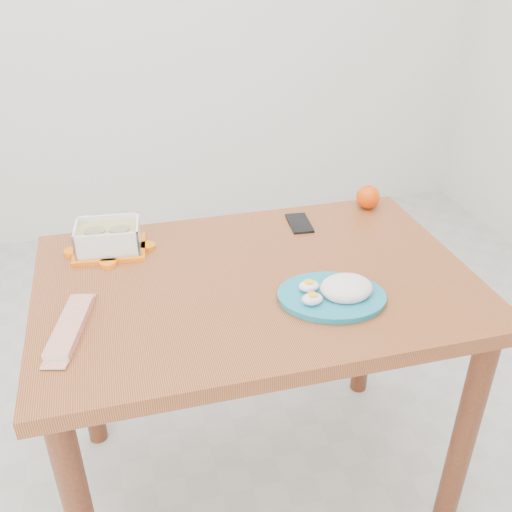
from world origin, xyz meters
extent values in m
plane|color=#B7B7B2|center=(0.00, 0.00, 0.00)|extent=(3.50, 3.50, 0.00)
cube|color=#A4512E|center=(0.02, -0.06, 0.73)|extent=(1.07, 0.72, 0.04)
cylinder|color=maroon|center=(0.49, -0.36, 0.35)|extent=(0.06, 0.06, 0.71)
cylinder|color=maroon|center=(-0.45, 0.24, 0.35)|extent=(0.06, 0.06, 0.71)
cylinder|color=maroon|center=(0.49, 0.23, 0.35)|extent=(0.06, 0.06, 0.71)
cube|color=orange|center=(-0.32, 0.16, 0.76)|extent=(0.20, 0.16, 0.01)
cube|color=white|center=(-0.32, 0.16, 0.80)|extent=(0.18, 0.13, 0.07)
cube|color=tan|center=(-0.32, 0.16, 0.79)|extent=(0.16, 0.12, 0.04)
cylinder|color=#918B5F|center=(-0.36, 0.17, 0.80)|extent=(0.06, 0.06, 0.02)
cylinder|color=#918B5F|center=(-0.29, 0.16, 0.80)|extent=(0.06, 0.06, 0.02)
sphere|color=#E85604|center=(0.45, 0.23, 0.79)|extent=(0.07, 0.07, 0.07)
cylinder|color=teal|center=(0.16, -0.20, 0.76)|extent=(0.31, 0.31, 0.02)
ellipsoid|color=silver|center=(0.19, -0.21, 0.79)|extent=(0.15, 0.14, 0.05)
ellipsoid|color=white|center=(0.12, -0.18, 0.78)|extent=(0.06, 0.05, 0.02)
ellipsoid|color=white|center=(0.10, -0.23, 0.78)|extent=(0.06, 0.05, 0.02)
cube|color=red|center=(-0.42, -0.17, 0.76)|extent=(0.11, 0.22, 0.02)
cube|color=black|center=(0.21, 0.18, 0.75)|extent=(0.07, 0.12, 0.01)
camera|label=1|loc=(-0.29, -1.21, 1.51)|focal=40.00mm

